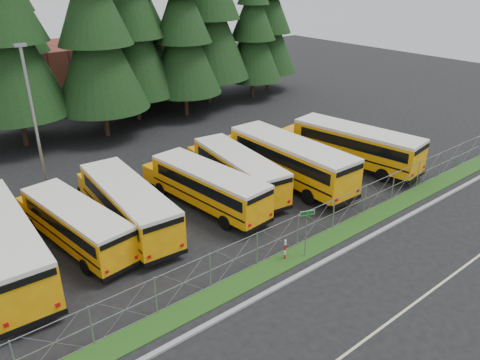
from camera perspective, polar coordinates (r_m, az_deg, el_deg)
name	(u,v)px	position (r m, az deg, el deg)	size (l,w,h in m)	color
ground	(297,232)	(28.09, 6.92, -6.36)	(120.00, 120.00, 0.00)	black
curb	(337,254)	(26.36, 11.78, -8.88)	(50.00, 0.25, 0.12)	gray
grass_verge	(318,244)	(27.11, 9.50, -7.71)	(50.00, 1.40, 0.06)	#194413
road_lane_line	(418,301)	(24.30, 20.84, -13.61)	(50.00, 0.12, 0.01)	beige
chainlink_fence	(310,224)	(27.00, 8.54, -5.37)	(44.00, 0.10, 2.00)	#919499
brick_building	(102,65)	(62.20, -16.48, 13.27)	(22.00, 10.00, 6.00)	brown
bus_0	(1,246)	(26.60, -27.15, -7.15)	(2.87, 12.15, 3.18)	orange
bus_1	(74,225)	(27.62, -19.53, -5.19)	(2.35, 9.94, 2.61)	orange
bus_2	(127,206)	(28.57, -13.64, -3.04)	(2.59, 10.96, 2.87)	orange
bus_4	(205,187)	(30.20, -4.23, -0.91)	(2.48, 10.49, 2.75)	orange
bus_5	(237,171)	(32.42, -0.42, 1.06)	(2.49, 10.55, 2.77)	orange
bus_6	(287,161)	(33.73, 5.70, 2.31)	(2.89, 12.23, 3.21)	orange
bus_east	(351,146)	(37.48, 13.40, 4.00)	(2.78, 11.79, 3.09)	orange
street_sign	(307,224)	(24.96, 8.12, -5.30)	(0.79, 0.52, 2.81)	#919499
striped_bollard	(285,250)	(25.35, 5.52, -8.45)	(0.11, 0.11, 1.20)	#B20C0C
light_standard	(34,118)	(32.88, -23.81, 6.90)	(0.70, 0.35, 10.14)	#919499
conifer_3	(3,30)	(43.06, -26.90, 16.02)	(8.80, 8.80, 19.46)	black
conifer_4	(95,34)	(43.14, -17.23, 16.64)	(8.20, 8.20, 18.15)	black
conifer_5	(130,28)	(47.45, -13.21, 17.62)	(8.13, 8.13, 17.98)	black
conifer_6	(183,34)	(48.37, -6.99, 17.27)	(7.43, 7.43, 16.43)	black
conifer_7	(207,9)	(52.67, -4.05, 20.07)	(9.14, 9.14, 20.22)	black
conifer_8	(253,33)	(55.16, 1.58, 17.50)	(6.69, 6.69, 14.80)	black
conifer_9	(269,26)	(59.14, 3.54, 18.23)	(6.94, 6.94, 15.34)	black
conifer_11	(21,44)	(51.40, -25.11, 14.74)	(6.69, 6.69, 14.81)	black
conifer_12	(138,26)	(52.66, -12.35, 17.91)	(7.75, 7.75, 17.15)	black
conifer_13	(192,14)	(60.83, -5.91, 19.48)	(8.03, 8.03, 17.75)	black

